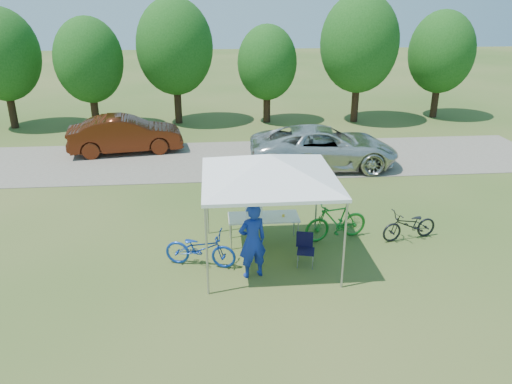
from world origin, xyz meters
TOP-DOWN VIEW (x-y plane):
  - ground at (0.00, 0.00)m, footprint 100.00×100.00m
  - gravel_strip at (0.00, 8.00)m, footprint 24.00×5.00m
  - canopy at (0.00, 0.00)m, footprint 4.53×4.53m
  - treeline at (-0.29, 14.05)m, footprint 24.89×4.28m
  - folding_table at (-0.04, 0.83)m, footprint 1.84×0.77m
  - folding_chair at (0.86, -0.36)m, footprint 0.49×0.51m
  - cooler at (-0.29, 0.83)m, footprint 0.45×0.30m
  - ice_cream_cup at (0.48, 0.78)m, footprint 0.07×0.07m
  - cyclist at (-0.47, -0.82)m, footprint 0.77×0.62m
  - bike_blue at (-1.68, -0.23)m, footprint 1.86×1.06m
  - bike_green at (1.92, 0.86)m, footprint 1.86×0.91m
  - bike_dark at (3.89, 0.67)m, footprint 1.67×0.88m
  - minivan at (2.86, 6.82)m, footprint 5.62×2.75m
  - sedan at (-4.88, 9.38)m, footprint 4.77×2.28m

SIDE VIEW (x-z plane):
  - ground at x=0.00m, z-range 0.00..0.00m
  - gravel_strip at x=0.00m, z-range 0.00..0.02m
  - bike_dark at x=3.89m, z-range 0.00..0.84m
  - bike_blue at x=-1.68m, z-range 0.00..0.92m
  - folding_chair at x=0.86m, z-range 0.07..0.87m
  - bike_green at x=1.92m, z-range 0.00..1.08m
  - folding_table at x=-0.04m, z-range 0.34..1.09m
  - sedan at x=-4.88m, z-range 0.02..1.53m
  - ice_cream_cup at x=0.48m, z-range 0.76..0.81m
  - minivan at x=2.86m, z-range 0.02..1.56m
  - cyclist at x=-0.47m, z-range 0.00..1.84m
  - cooler at x=-0.29m, z-range 0.76..1.08m
  - canopy at x=0.00m, z-range 1.15..4.15m
  - treeline at x=-0.29m, z-range 0.38..6.68m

